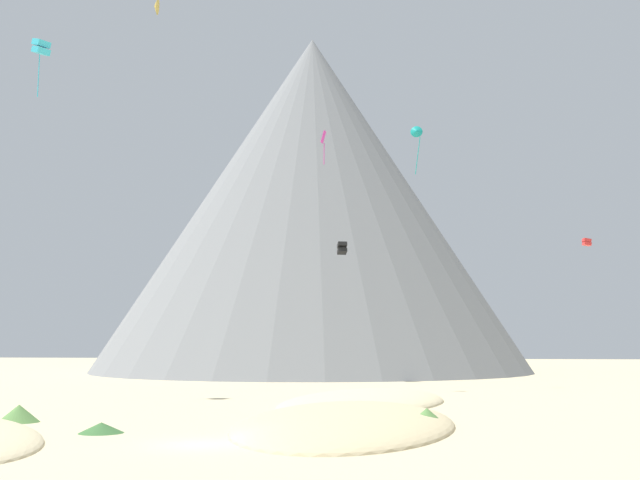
% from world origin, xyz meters
% --- Properties ---
extents(ground_plane, '(400.00, 400.00, 0.00)m').
position_xyz_m(ground_plane, '(0.00, 0.00, 0.00)').
color(ground_plane, '#CCBA8E').
extents(dune_foreground_left, '(16.20, 25.46, 1.97)m').
position_xyz_m(dune_foreground_left, '(5.52, 25.38, 0.00)').
color(dune_foreground_left, beige).
rests_on(dune_foreground_left, ground_plane).
extents(dune_midground, '(12.82, 25.28, 2.07)m').
position_xyz_m(dune_midground, '(5.79, 9.36, 0.00)').
color(dune_midground, '#C6B284').
rests_on(dune_midground, ground_plane).
extents(bush_scatter_east, '(1.29, 1.29, 0.76)m').
position_xyz_m(bush_scatter_east, '(7.88, 9.39, 0.38)').
color(bush_scatter_east, '#668C4C').
rests_on(bush_scatter_east, ground_plane).
extents(bush_far_left, '(3.35, 3.35, 1.05)m').
position_xyz_m(bush_far_left, '(-13.89, 8.12, 0.53)').
color(bush_far_left, '#568442').
rests_on(bush_far_left, ground_plane).
extents(bush_low_patch, '(2.89, 2.89, 0.56)m').
position_xyz_m(bush_low_patch, '(-6.65, 3.63, 0.28)').
color(bush_low_patch, '#386633').
rests_on(bush_low_patch, ground_plane).
extents(bush_far_right, '(3.46, 3.46, 1.09)m').
position_xyz_m(bush_far_right, '(10.40, 8.63, 0.55)').
color(bush_far_right, '#568442').
rests_on(bush_far_right, ground_plane).
extents(rock_massif, '(101.14, 101.14, 58.90)m').
position_xyz_m(rock_massif, '(-7.93, 92.16, 26.95)').
color(rock_massif, slate).
rests_on(rock_massif, ground_plane).
extents(kite_red_mid, '(0.86, 0.83, 0.77)m').
position_xyz_m(kite_red_mid, '(26.33, 41.61, 14.63)').
color(kite_red_mid, red).
extents(kite_teal_high, '(1.34, 0.48, 5.56)m').
position_xyz_m(kite_teal_high, '(9.78, 46.24, 27.78)').
color(kite_teal_high, teal).
extents(kite_cyan_high, '(1.76, 1.72, 5.49)m').
position_xyz_m(kite_cyan_high, '(-23.40, 25.38, 31.06)').
color(kite_cyan_high, '#33BCDB').
extents(kite_magenta_mid, '(0.54, 0.64, 3.55)m').
position_xyz_m(kite_magenta_mid, '(0.37, 39.10, 25.24)').
color(kite_magenta_mid, '#D1339E').
extents(kite_gold_high, '(0.84, 1.72, 1.68)m').
position_xyz_m(kite_gold_high, '(-15.74, 33.19, 38.09)').
color(kite_gold_high, gold).
extents(kite_black_mid, '(1.43, 1.50, 1.58)m').
position_xyz_m(kite_black_mid, '(0.11, 58.19, 16.57)').
color(kite_black_mid, black).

